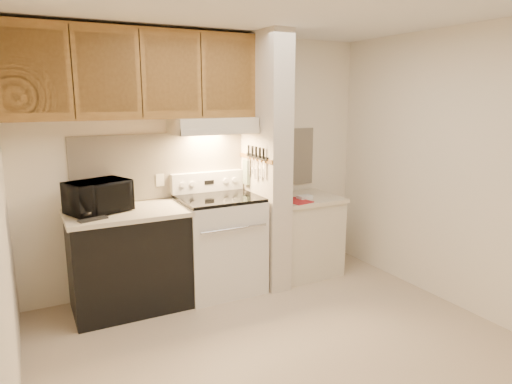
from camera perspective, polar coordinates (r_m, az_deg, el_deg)
floor at (r=3.78m, az=2.73°, el=-18.26°), size 3.60×3.60×0.00m
ceiling at (r=3.33m, az=3.18°, el=22.31°), size 3.60×3.60×0.00m
wall_back at (r=4.67m, az=-6.38°, el=3.83°), size 3.60×2.50×0.02m
wall_right at (r=4.51m, az=23.15°, el=2.66°), size 0.02×3.00×2.50m
backsplash at (r=4.66m, az=-6.33°, el=3.63°), size 2.60×0.02×0.63m
range_body at (r=4.54m, az=-4.58°, el=-6.62°), size 0.76×0.65×0.92m
oven_window at (r=4.25m, az=-2.91°, el=-7.33°), size 0.50×0.01×0.30m
oven_handle at (r=4.15m, az=-2.73°, el=-4.61°), size 0.65×0.02×0.02m
cooktop at (r=4.41m, az=-4.68°, el=-0.76°), size 0.74×0.64×0.03m
range_backguard at (r=4.65m, az=-6.06°, el=1.30°), size 0.76×0.08×0.20m
range_display at (r=4.61m, az=-5.87°, el=1.22°), size 0.10×0.01×0.04m
range_knob_left_outer at (r=4.52m, az=-9.16°, el=0.90°), size 0.05×0.02×0.05m
range_knob_left_inner at (r=4.55m, az=-7.97°, el=1.01°), size 0.05×0.02×0.05m
range_knob_right_inner at (r=4.68m, az=-3.81°, el=1.40°), size 0.05×0.02×0.05m
range_knob_right_outer at (r=4.72m, az=-2.69°, el=1.50°), size 0.05×0.02×0.05m
dishwasher_front at (r=4.32m, az=-15.57°, el=-8.38°), size 1.00×0.63×0.87m
left_countertop at (r=4.18m, az=-15.91°, el=-2.52°), size 1.04×0.67×0.04m
spoon_rest at (r=3.94m, az=-19.70°, el=-3.23°), size 0.25×0.14×0.02m
teal_jar at (r=4.39m, az=-15.91°, el=-0.87°), size 0.10×0.10×0.11m
outlet at (r=4.53m, az=-11.91°, el=1.47°), size 0.08×0.01×0.12m
microwave at (r=4.16m, az=-19.13°, el=-0.56°), size 0.59×0.50×0.28m
partition_pillar at (r=4.57m, az=1.20°, el=3.72°), size 0.22×0.70×2.50m
pillar_trim at (r=4.51m, az=-0.10°, el=4.26°), size 0.01×0.70×0.04m
knife_strip at (r=4.46m, az=0.13°, el=4.43°), size 0.02×0.42×0.04m
knife_blade_a at (r=4.33m, az=0.97°, el=2.87°), size 0.01×0.03×0.16m
knife_handle_a at (r=4.31m, az=0.94°, el=4.85°), size 0.02×0.02×0.10m
knife_blade_b at (r=4.40m, az=0.49°, el=2.88°), size 0.01×0.04×0.18m
knife_handle_b at (r=4.37m, az=0.50°, el=4.95°), size 0.02×0.02×0.10m
knife_blade_c at (r=4.48m, az=-0.05°, el=2.91°), size 0.01×0.04×0.20m
knife_handle_c at (r=4.44m, az=0.03°, el=5.05°), size 0.02×0.02×0.10m
knife_blade_d at (r=4.54m, az=-0.47°, el=3.28°), size 0.01×0.04×0.16m
knife_handle_d at (r=4.51m, az=-0.42°, el=5.16°), size 0.02×0.02×0.10m
knife_blade_e at (r=4.61m, az=-0.95°, el=3.30°), size 0.01×0.04×0.18m
knife_handle_e at (r=4.59m, az=-0.93°, el=5.27°), size 0.02×0.02×0.10m
oven_mitt at (r=4.68m, az=-1.23°, el=2.50°), size 0.03×0.10×0.25m
right_cab_base at (r=4.99m, az=5.83°, el=-5.60°), size 0.70×0.60×0.81m
right_countertop at (r=4.88m, az=5.93°, el=-0.84°), size 0.74×0.64×0.04m
red_folder at (r=4.65m, az=5.09°, el=-1.12°), size 0.27×0.33×0.01m
white_box at (r=4.76m, az=6.10°, el=-0.66°), size 0.16×0.11×0.04m
range_hood at (r=4.43m, az=-5.46°, el=8.30°), size 0.78×0.44×0.15m
hood_lip at (r=4.24m, az=-4.38°, el=7.55°), size 0.78×0.04×0.06m
upper_cabinets at (r=4.26m, az=-14.72°, el=14.02°), size 2.18×0.33×0.77m
cab_door_a at (r=4.00m, az=-26.00°, el=13.41°), size 0.46×0.01×0.63m
cab_gap_a at (r=4.01m, az=-22.01°, el=13.72°), size 0.01×0.01×0.73m
cab_door_b at (r=4.05m, az=-18.07°, el=13.97°), size 0.46×0.01×0.63m
cab_gap_b at (r=4.11m, az=-14.20°, el=14.15°), size 0.01×0.01×0.73m
cab_door_c at (r=4.18m, az=-10.46°, el=14.26°), size 0.46×0.01×0.63m
cab_gap_c at (r=4.27m, az=-6.85°, el=14.31°), size 0.01×0.01×0.73m
cab_door_d at (r=4.37m, az=-3.40°, el=14.31°), size 0.46×0.01×0.63m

